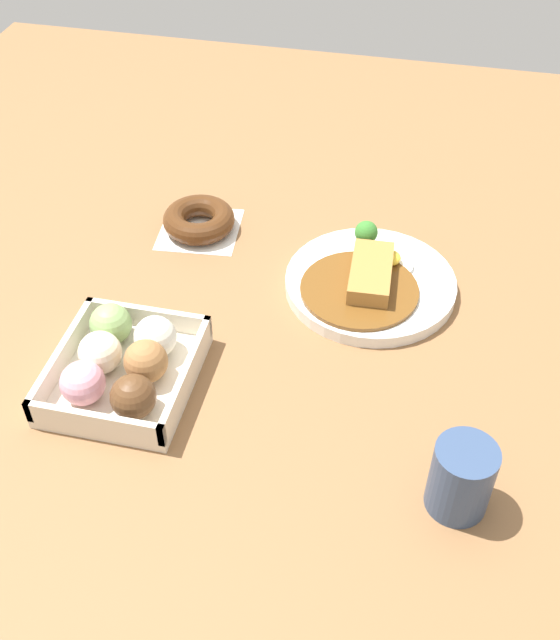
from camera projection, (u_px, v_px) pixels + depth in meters
The scene contains 5 objects.
ground_plane at pixel (282, 306), 1.03m from camera, with size 1.60×1.60×0.00m, color brown.
curry_plate at pixel (370, 281), 1.05m from camera, with size 0.23×0.23×0.06m.
donut_box at pixel (123, 364), 0.91m from camera, with size 0.18×0.17×0.06m.
chocolate_ring_donut at pixel (199, 220), 1.15m from camera, with size 0.13×0.13×0.04m.
coffee_mug at pixel (461, 478), 0.78m from camera, with size 0.07×0.07×0.09m, color #33476B.
Camera 1 is at (0.75, 0.17, 0.69)m, focal length 43.00 mm.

